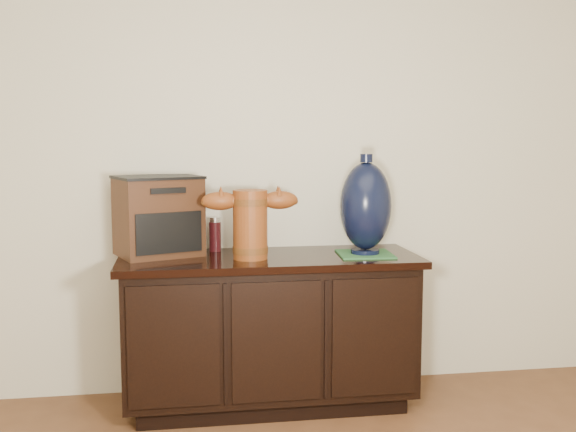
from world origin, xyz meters
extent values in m
plane|color=silver|center=(0.00, 2.50, 1.30)|extent=(4.50, 0.00, 4.50)
cube|color=black|center=(0.00, 2.23, 0.04)|extent=(1.29, 0.45, 0.08)
cube|color=black|center=(0.00, 2.23, 0.40)|extent=(1.40, 0.50, 0.64)
cube|color=black|center=(0.00, 2.23, 0.74)|extent=(1.46, 0.56, 0.03)
cube|color=black|center=(-0.47, 1.97, 0.40)|extent=(0.41, 0.01, 0.56)
cube|color=black|center=(0.00, 1.97, 0.40)|extent=(0.41, 0.01, 0.56)
cube|color=black|center=(0.47, 1.97, 0.40)|extent=(0.41, 0.01, 0.56)
cylinder|color=brown|center=(-0.10, 2.17, 0.92)|extent=(0.17, 0.17, 0.33)
cylinder|color=#3B1C0B|center=(-0.10, 2.17, 0.80)|extent=(0.17, 0.17, 0.03)
cylinder|color=#3B1C0B|center=(-0.10, 2.17, 1.03)|extent=(0.17, 0.17, 0.03)
ellipsoid|color=brown|center=(-0.24, 2.17, 1.04)|extent=(0.18, 0.09, 0.09)
ellipsoid|color=brown|center=(0.04, 2.17, 1.04)|extent=(0.18, 0.09, 0.09)
cube|color=#3C1F0F|center=(-0.54, 2.34, 0.94)|extent=(0.46, 0.42, 0.38)
cube|color=black|center=(-0.48, 2.20, 0.88)|extent=(0.31, 0.12, 0.19)
cube|color=black|center=(-0.54, 2.34, 1.14)|extent=(0.47, 0.43, 0.01)
cube|color=#2E6735|center=(0.47, 2.19, 0.76)|extent=(0.28, 0.28, 0.01)
cylinder|color=black|center=(0.47, 2.19, 0.77)|extent=(0.14, 0.14, 0.02)
ellipsoid|color=black|center=(0.47, 2.19, 1.00)|extent=(0.27, 0.27, 0.43)
cylinder|color=black|center=(0.47, 2.19, 1.23)|extent=(0.06, 0.06, 0.04)
cylinder|color=#540E15|center=(-0.25, 2.42, 0.83)|extent=(0.06, 0.06, 0.15)
cylinder|color=silver|center=(-0.25, 2.42, 0.92)|extent=(0.06, 0.06, 0.02)
camera|label=1|loc=(-0.41, -1.00, 1.34)|focal=42.00mm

